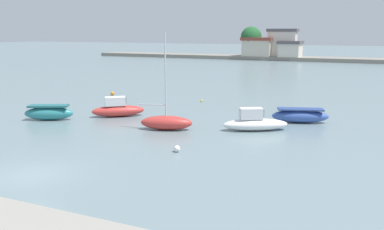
{
  "coord_description": "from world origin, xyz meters",
  "views": [
    {
      "loc": [
        15.18,
        -14.54,
        6.97
      ],
      "look_at": [
        3.16,
        12.27,
        0.99
      ],
      "focal_mm": 38.75,
      "sensor_mm": 36.0,
      "label": 1
    }
  ],
  "objects": [
    {
      "name": "ground_plane",
      "position": [
        0.0,
        0.0,
        0.0
      ],
      "size": [
        400.0,
        400.0,
        0.0
      ],
      "primitive_type": "plane",
      "color": "slate"
    },
    {
      "name": "distant_shoreline",
      "position": [
        -0.1,
        87.32,
        2.23
      ],
      "size": [
        114.51,
        8.01,
        8.06
      ],
      "color": "gray",
      "rests_on": "ground"
    },
    {
      "name": "moored_boat_0",
      "position": [
        -8.45,
        10.27,
        0.58
      ],
      "size": [
        3.97,
        2.73,
        1.2
      ],
      "rotation": [
        0.0,
        0.0,
        0.45
      ],
      "color": "teal",
      "rests_on": "ground"
    },
    {
      "name": "mooring_buoy_3",
      "position": [
        -11.33,
        23.11,
        0.22
      ],
      "size": [
        0.43,
        0.43,
        0.43
      ],
      "primitive_type": "sphere",
      "color": "orange",
      "rests_on": "ground"
    },
    {
      "name": "mooring_buoy_1",
      "position": [
        4.81,
        6.43,
        0.2
      ],
      "size": [
        0.39,
        0.39,
        0.39
      ],
      "primitive_type": "sphere",
      "color": "white",
      "rests_on": "ground"
    },
    {
      "name": "moored_boat_3",
      "position": [
        7.48,
        13.57,
        0.55
      ],
      "size": [
        4.78,
        3.52,
        1.61
      ],
      "rotation": [
        0.0,
        0.0,
        0.51
      ],
      "color": "white",
      "rests_on": "ground"
    },
    {
      "name": "moored_boat_2",
      "position": [
        1.64,
        11.17,
        0.55
      ],
      "size": [
        3.96,
        2.39,
        6.96
      ],
      "rotation": [
        0.0,
        0.0,
        0.31
      ],
      "color": "#C63833",
      "rests_on": "ground"
    },
    {
      "name": "moored_boat_1",
      "position": [
        -4.24,
        13.71,
        0.6
      ],
      "size": [
        4.25,
        3.76,
        1.64
      ],
      "rotation": [
        0.0,
        0.0,
        0.67
      ],
      "color": "#C63833",
      "rests_on": "ground"
    },
    {
      "name": "mooring_buoy_2",
      "position": [
        -0.65,
        23.1,
        0.12
      ],
      "size": [
        0.24,
        0.24,
        0.24
      ],
      "primitive_type": "sphere",
      "color": "yellow",
      "rests_on": "ground"
    },
    {
      "name": "moored_boat_4",
      "position": [
        9.99,
        17.48,
        0.54
      ],
      "size": [
        4.51,
        2.52,
        1.11
      ],
      "rotation": [
        0.0,
        0.0,
        0.3
      ],
      "color": "#3856A8",
      "rests_on": "ground"
    }
  ]
}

